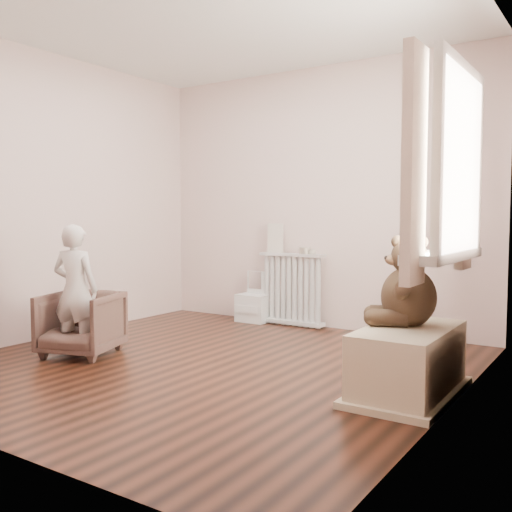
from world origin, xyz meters
The scene contains 19 objects.
floor centered at (0.00, 0.00, 0.00)m, with size 3.60×3.60×0.01m, color black.
ceiling centered at (0.00, 0.00, 2.60)m, with size 3.60×3.60×0.01m, color white.
back_wall centered at (0.00, 1.80, 1.30)m, with size 3.60×0.02×2.60m, color beige.
left_wall centered at (-1.80, 0.00, 1.30)m, with size 0.02×3.60×2.60m, color beige.
right_wall centered at (1.80, 0.00, 1.30)m, with size 0.02×3.60×2.60m, color beige.
window centered at (1.76, 0.30, 1.45)m, with size 0.03×0.90×1.10m, color white.
window_sill centered at (1.67, 0.30, 0.87)m, with size 0.22×1.10×0.06m, color silver.
curtain_left centered at (1.65, -0.27, 1.39)m, with size 0.06×0.26×1.30m, color beige.
curtain_right centered at (1.65, 0.87, 1.39)m, with size 0.06×0.26×1.30m, color beige.
radiator centered at (-0.22, 1.68, 0.39)m, with size 0.70×0.13×0.74m, color silver.
paper_doll centered at (-0.42, 1.68, 0.89)m, with size 0.18×0.02×0.30m, color beige.
tin_a centered at (-0.07, 1.68, 0.77)m, with size 0.11×0.11×0.07m, color #A59E8C.
tin_b centered at (0.00, 1.68, 0.76)m, with size 0.08×0.08×0.05m, color #A59E8C.
toy_vanity centered at (-0.66, 1.65, 0.28)m, with size 0.34×0.24×0.53m, color silver.
armchair centered at (-1.02, -0.34, 0.26)m, with size 0.55×0.56×0.51m, color #50362D.
child centered at (-1.02, -0.39, 0.54)m, with size 0.38×0.25×1.03m, color silver.
toy_bench centered at (1.52, 0.09, 0.20)m, with size 0.48×0.91×0.43m, color beige.
teddy_bear centered at (1.48, 0.18, 0.67)m, with size 0.46×0.35×0.56m, color #312216, non-canonical shape.
plush_cat centered at (1.66, 0.61, 1.00)m, with size 0.14×0.23×0.20m, color #695F57, non-canonical shape.
Camera 1 is at (2.64, -3.35, 1.12)m, focal length 40.00 mm.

